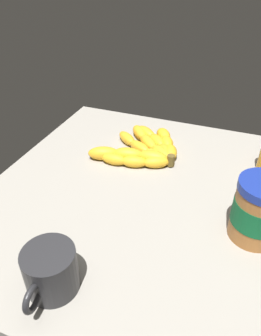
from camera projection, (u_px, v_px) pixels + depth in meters
ground_plane at (142, 198)px, 75.36cm from camera, size 71.36×77.14×3.69cm
banana_bunch at (146, 148)px, 87.34cm from camera, size 23.63×22.14×3.73cm
peanut_butter_jar at (259, 211)px, 59.80cm from camera, size 9.89×9.89×12.93cm
coffee_mug at (50, 271)px, 51.42cm from camera, size 8.79×12.31×8.18cm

